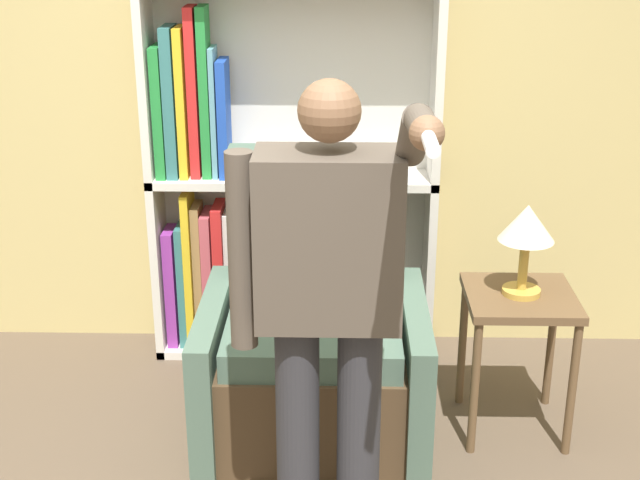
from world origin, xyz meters
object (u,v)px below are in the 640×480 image
at_px(bookcase, 254,190).
at_px(side_table, 519,318).
at_px(person_standing, 328,299).
at_px(table_lamp, 527,229).
at_px(armchair, 314,347).

distance_m(bookcase, side_table, 1.43).
height_order(person_standing, table_lamp, person_standing).
relative_size(person_standing, side_table, 2.64).
distance_m(side_table, table_lamp, 0.40).
height_order(bookcase, side_table, bookcase).
relative_size(armchair, side_table, 1.84).
bearing_deg(table_lamp, armchair, 178.55).
bearing_deg(table_lamp, side_table, -135.00).
bearing_deg(table_lamp, bookcase, 148.59).
distance_m(armchair, side_table, 0.88).
height_order(person_standing, side_table, person_standing).
height_order(bookcase, person_standing, bookcase).
bearing_deg(bookcase, person_standing, -75.69).
xyz_separation_m(armchair, table_lamp, (0.87, -0.02, 0.56)).
height_order(side_table, table_lamp, table_lamp).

